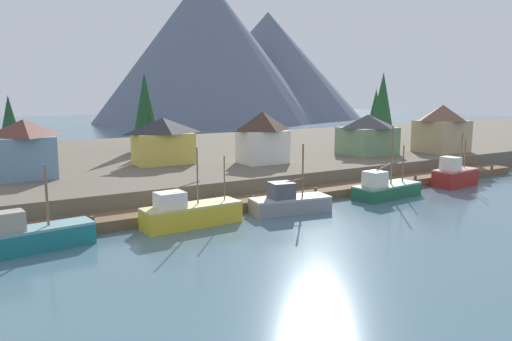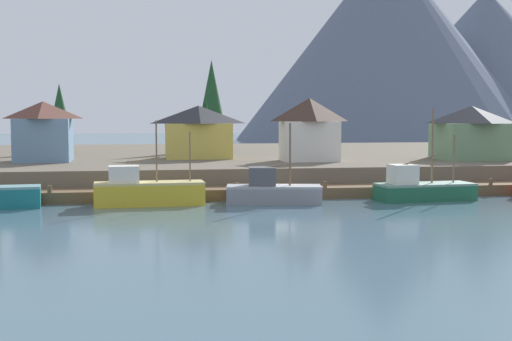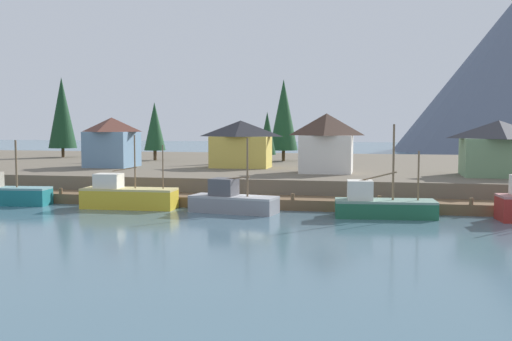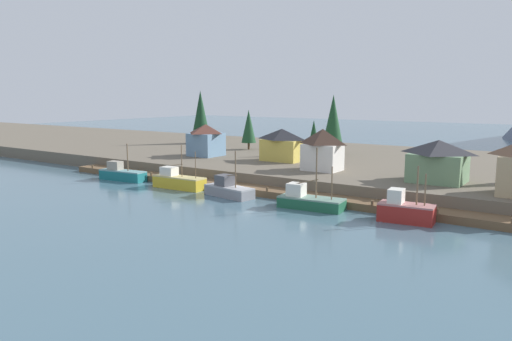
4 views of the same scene
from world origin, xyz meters
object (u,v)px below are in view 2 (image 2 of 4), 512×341
Objects in this scene: house_blue at (43,131)px; conifer_near_right at (60,113)px; fishing_boat_grey at (272,191)px; fishing_boat_green at (422,189)px; conifer_back_left at (212,100)px; house_yellow at (198,132)px; house_white at (309,129)px; conifer_mid_left at (205,120)px; fishing_boat_yellow at (147,191)px; house_green at (471,132)px.

house_blue is 14.93m from conifer_near_right.
fishing_boat_grey is 0.94× the size of fishing_boat_green.
fishing_boat_green is 41.17m from conifer_back_left.
house_yellow is 0.63× the size of conifer_back_left.
conifer_back_left is at bearing 101.25° from fishing_boat_grey.
fishing_boat_green is 1.30× the size of house_white.
house_white is 13.10m from house_yellow.
conifer_back_left reaches higher than conifer_mid_left.
house_white is at bearing 39.10° from fishing_boat_yellow.
house_blue is 21.89m from conifer_mid_left.
fishing_boat_green reaches higher than fishing_boat_grey.
conifer_back_left is (-8.51, 21.35, 3.53)m from house_white.
house_yellow is at bearing 167.76° from house_green.
fishing_boat_grey is (10.60, -0.49, -0.13)m from fishing_boat_yellow.
house_green is at bearing 20.42° from fishing_boat_yellow.
conifer_near_right is 18.75m from conifer_mid_left.
house_white reaches higher than house_green.
house_white is 1.06× the size of house_blue.
fishing_boat_grey is at bearing -4.80° from fishing_boat_yellow.
house_white is at bearing 75.17° from fishing_boat_grey.
conifer_mid_left is at bearing -103.76° from conifer_back_left.
fishing_boat_green is at bearing -128.08° from house_green.
house_white reaches higher than fishing_boat_grey.
house_green is 30.88m from house_yellow.
house_yellow is 0.87× the size of conifer_near_right.
fishing_boat_yellow is at bearing -72.88° from conifer_near_right.
house_green is (18.59, -0.46, -0.42)m from house_white.
conifer_near_right reaches higher than fishing_boat_green.
house_yellow reaches higher than house_green.
fishing_boat_yellow is 1.17× the size of house_yellow.
house_yellow is at bearing 152.31° from house_white.
conifer_mid_left is (18.44, -3.29, -0.98)m from conifer_near_right.
house_white is 0.93× the size of conifer_mid_left.
house_yellow is at bearing 110.50° from fishing_boat_grey.
conifer_near_right is (-34.71, 34.96, 6.74)m from fishing_boat_green.
conifer_near_right is at bearing 146.38° from house_white.
conifer_back_left is at bearing 7.16° from conifer_near_right.
conifer_back_left is at bearing 141.17° from house_green.
house_blue is (-10.77, 19.64, 4.62)m from fishing_boat_yellow.
house_blue reaches higher than house_green.
house_green is 0.99× the size of house_yellow.
fishing_boat_yellow is 1.42× the size of house_blue.
house_blue is at bearing 174.51° from house_green.
fishing_boat_yellow is 1.18× the size of house_green.
conifer_back_left is (19.85, 2.49, 1.76)m from conifer_near_right.
house_green is at bearing -29.34° from conifer_mid_left.
fishing_boat_yellow is 1.34× the size of house_white.
conifer_mid_left is at bearing 80.05° from house_yellow.
house_white reaches higher than house_yellow.
conifer_mid_left is at bearing 104.18° from fishing_boat_grey.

